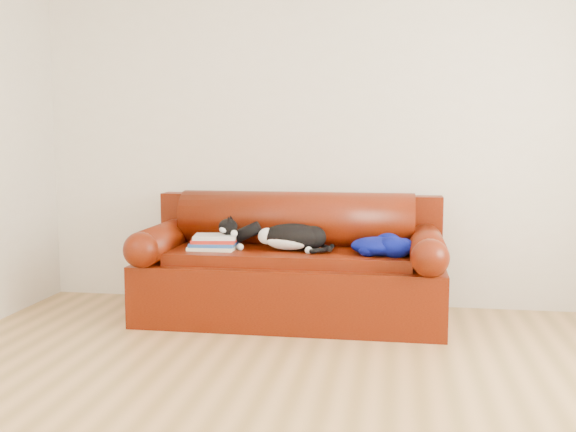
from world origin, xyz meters
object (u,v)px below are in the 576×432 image
Objects in this scene: sofa_base at (291,286)px; cat at (292,238)px; book_stack at (214,242)px; blanket at (380,245)px.

cat is (0.01, -0.07, 0.35)m from sofa_base.
cat is (0.54, 0.03, 0.04)m from book_stack.
blanket is (0.62, -0.12, 0.32)m from sofa_base.
blanket is at bearing -1.05° from book_stack.
blanket reaches higher than sofa_base.
cat is 1.39× the size of blanket.
sofa_base is at bearing 169.29° from blanket.
blanket is at bearing -2.42° from cat.
book_stack is at bearing -169.67° from sofa_base.
book_stack is at bearing 178.95° from blanket.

